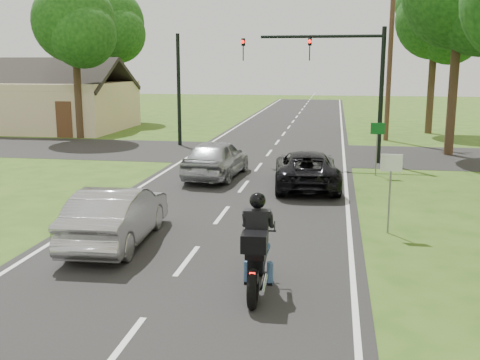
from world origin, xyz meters
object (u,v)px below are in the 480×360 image
motorcycle_rider (257,253)px  utility_pole_far (390,52)px  dark_suv (306,169)px  silver_sedan (117,215)px  sign_white (391,174)px  sign_green (377,136)px  traffic_signal (339,70)px  silver_suv (216,158)px

motorcycle_rider → utility_pole_far: size_ratio=0.23×
dark_suv → silver_sedan: size_ratio=1.10×
silver_sedan → sign_white: 7.10m
dark_suv → sign_green: sign_green is taller
traffic_signal → sign_white: traffic_signal is taller
motorcycle_rider → traffic_signal: traffic_signal is taller
motorcycle_rider → utility_pole_far: utility_pole_far is taller
traffic_signal → sign_green: traffic_signal is taller
sign_white → sign_green: 8.00m
silver_sedan → silver_suv: silver_suv is taller
silver_suv → traffic_signal: traffic_signal is taller
traffic_signal → sign_white: bearing=-83.0°
motorcycle_rider → traffic_signal: 15.91m
motorcycle_rider → silver_suv: motorcycle_rider is taller
motorcycle_rider → silver_sedan: motorcycle_rider is taller
motorcycle_rider → dark_suv: (0.44, 9.83, -0.12)m
traffic_signal → motorcycle_rider: bearing=-95.6°
silver_suv → sign_white: sign_white is taller
dark_suv → silver_sedan: bearing=54.2°
traffic_signal → utility_pole_far: utility_pole_far is taller
dark_suv → utility_pole_far: (3.95, 13.66, 4.41)m
silver_sedan → traffic_signal: 14.48m
motorcycle_rider → dark_suv: size_ratio=0.49×
silver_sedan → silver_suv: size_ratio=0.97×
silver_suv → traffic_signal: (4.66, 4.51, 3.36)m
dark_suv → sign_white: sign_white is taller
motorcycle_rider → dark_suv: motorcycle_rider is taller
traffic_signal → sign_green: (1.56, -3.02, -2.54)m
silver_suv → traffic_signal: size_ratio=0.70×
silver_suv → utility_pole_far: 15.23m
motorcycle_rider → sign_green: 12.87m
motorcycle_rider → dark_suv: 9.84m
silver_suv → sign_white: size_ratio=2.11×
silver_suv → dark_suv: bearing=166.9°
dark_suv → traffic_signal: size_ratio=0.75×
utility_pole_far → sign_white: bearing=-94.5°
sign_green → silver_sedan: bearing=-124.9°
utility_pole_far → silver_suv: bearing=-121.0°
sign_white → sign_green: bearing=88.6°
traffic_signal → utility_pole_far: (2.86, 8.00, 0.95)m
motorcycle_rider → silver_sedan: 4.59m
motorcycle_rider → utility_pole_far: bearing=77.0°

